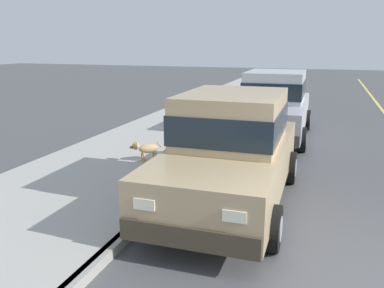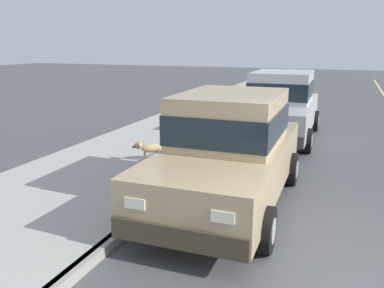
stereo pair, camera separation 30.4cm
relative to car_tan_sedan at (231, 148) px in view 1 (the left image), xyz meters
name	(u,v)px [view 1 (the left image)]	position (x,y,z in m)	size (l,w,h in m)	color
curb	(116,246)	(-1.08, -2.11, -0.91)	(0.16, 64.00, 0.14)	gray
sidewalk	(8,227)	(-2.88, -2.11, -0.91)	(3.60, 64.00, 0.14)	#A8A59E
car_tan_sedan	(231,148)	(0.00, 0.00, 0.00)	(2.07, 4.61, 1.92)	tan
car_silver_sedan	(274,104)	(0.05, 5.27, 0.00)	(2.07, 4.62, 1.92)	#BCBCC1
dog_tan	(146,148)	(-2.27, 1.42, -0.55)	(0.58, 0.56, 0.49)	tan
fire_hydrant	(209,127)	(-1.53, 3.90, -0.51)	(0.34, 0.24, 0.72)	gold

